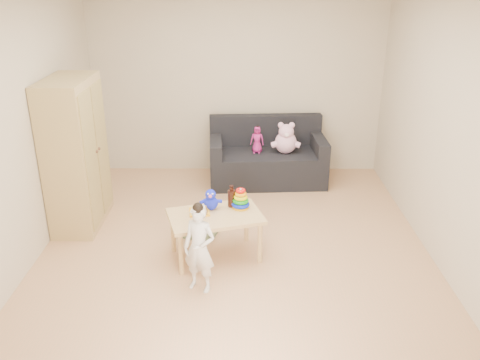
{
  "coord_description": "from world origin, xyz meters",
  "views": [
    {
      "loc": [
        0.07,
        -4.69,
        2.71
      ],
      "look_at": [
        0.05,
        0.25,
        0.65
      ],
      "focal_mm": 38.0,
      "sensor_mm": 36.0,
      "label": 1
    }
  ],
  "objects_px": {
    "toddler": "(199,249)",
    "wardrobe": "(75,154)",
    "sofa": "(267,167)",
    "play_table": "(216,236)"
  },
  "relations": [
    {
      "from": "wardrobe",
      "to": "sofa",
      "type": "relative_size",
      "value": 1.08
    },
    {
      "from": "toddler",
      "to": "wardrobe",
      "type": "bearing_deg",
      "value": 161.1
    },
    {
      "from": "play_table",
      "to": "sofa",
      "type": "bearing_deg",
      "value": 72.97
    },
    {
      "from": "sofa",
      "to": "play_table",
      "type": "height_order",
      "value": "play_table"
    },
    {
      "from": "wardrobe",
      "to": "toddler",
      "type": "distance_m",
      "value": 2.01
    },
    {
      "from": "wardrobe",
      "to": "play_table",
      "type": "relative_size",
      "value": 1.85
    },
    {
      "from": "sofa",
      "to": "wardrobe",
      "type": "bearing_deg",
      "value": -154.05
    },
    {
      "from": "wardrobe",
      "to": "toddler",
      "type": "xyz_separation_m",
      "value": [
        1.45,
        -1.32,
        -0.42
      ]
    },
    {
      "from": "wardrobe",
      "to": "sofa",
      "type": "bearing_deg",
      "value": 29.23
    },
    {
      "from": "toddler",
      "to": "sofa",
      "type": "bearing_deg",
      "value": 97.62
    }
  ]
}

